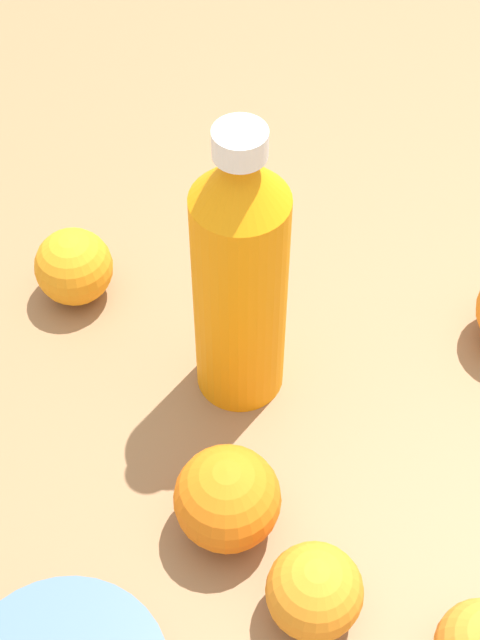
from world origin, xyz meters
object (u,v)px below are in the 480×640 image
object	(u,v)px
orange_0	(314,591)
water_bottle	(240,278)
orange_2	(74,267)
orange_1	(227,499)

from	to	relation	value
orange_0	water_bottle	bearing A→B (deg)	-28.86
water_bottle	orange_2	xyz separation A→B (m)	(0.18, 0.05, -0.10)
orange_0	orange_1	world-z (taller)	orange_1
water_bottle	orange_1	bearing A→B (deg)	-72.31
water_bottle	orange_0	xyz separation A→B (m)	(-0.19, 0.11, -0.10)
orange_0	orange_2	distance (m)	0.38
water_bottle	orange_2	bearing A→B (deg)	168.87
orange_2	orange_0	bearing A→B (deg)	170.56
orange_0	orange_1	xyz separation A→B (m)	(0.10, -0.00, 0.01)
orange_1	orange_2	bearing A→B (deg)	-12.17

